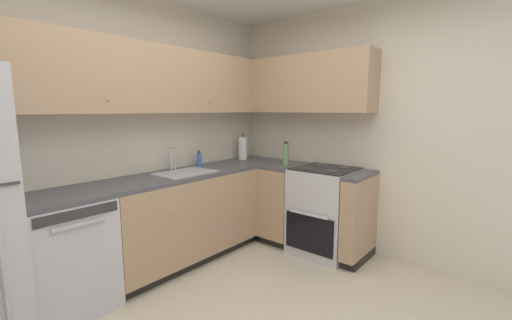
{
  "coord_description": "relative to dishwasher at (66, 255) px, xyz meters",
  "views": [
    {
      "loc": [
        -1.56,
        -1.22,
        1.54
      ],
      "look_at": [
        0.96,
        0.89,
        1.04
      ],
      "focal_mm": 23.31,
      "sensor_mm": 36.0,
      "label": 1
    }
  ],
  "objects": [
    {
      "name": "countertop_back",
      "position": [
        1.11,
        0.0,
        0.46
      ],
      "size": [
        2.81,
        0.6,
        0.03
      ],
      "primitive_type": "cube",
      "color": "#4C4C51",
      "rests_on": "lower_cabinets_back"
    },
    {
      "name": "faucet",
      "position": [
        1.14,
        0.18,
        0.62
      ],
      "size": [
        0.07,
        0.16,
        0.25
      ],
      "color": "silver",
      "rests_on": "countertop_back"
    },
    {
      "name": "oven_range",
      "position": [
        2.23,
        -1.0,
        0.02
      ],
      "size": [
        0.68,
        0.62,
        1.06
      ],
      "color": "silver",
      "rests_on": "ground_plane"
    },
    {
      "name": "wall_right",
      "position": [
        2.54,
        -1.44,
        0.87
      ],
      "size": [
        0.05,
        3.58,
        2.61
      ],
      "primitive_type": "cube",
      "color": "beige",
      "rests_on": "ground_plane"
    },
    {
      "name": "lower_cabinets_back",
      "position": [
        1.11,
        0.0,
        0.0
      ],
      "size": [
        1.61,
        0.62,
        0.88
      ],
      "color": "tan",
      "rests_on": "ground_plane"
    },
    {
      "name": "dishwasher",
      "position": [
        0.0,
        0.0,
        0.0
      ],
      "size": [
        0.6,
        0.63,
        0.88
      ],
      "color": "silver",
      "rests_on": "ground_plane"
    },
    {
      "name": "wall_back",
      "position": [
        0.66,
        0.33,
        0.87
      ],
      "size": [
        3.81,
        0.05,
        2.61
      ],
      "primitive_type": "cube",
      "color": "beige",
      "rests_on": "ground_plane"
    },
    {
      "name": "upper_cabinets_right",
      "position": [
        2.35,
        -0.56,
        1.38
      ],
      "size": [
        0.32,
        1.72,
        0.62
      ],
      "color": "tan"
    },
    {
      "name": "lower_cabinets_right",
      "position": [
        2.22,
        -0.75,
        0.0
      ],
      "size": [
        0.62,
        1.17,
        0.88
      ],
      "color": "tan",
      "rests_on": "ground_plane"
    },
    {
      "name": "oil_bottle",
      "position": [
        2.21,
        -0.49,
        0.6
      ],
      "size": [
        0.07,
        0.07,
        0.26
      ],
      "color": "#729E66",
      "rests_on": "countertop_right"
    },
    {
      "name": "upper_cabinets_back",
      "position": [
        0.95,
        0.14,
        1.38
      ],
      "size": [
        2.49,
        0.34,
        0.62
      ],
      "color": "tan"
    },
    {
      "name": "countertop_right",
      "position": [
        2.21,
        -0.75,
        0.46
      ],
      "size": [
        0.6,
        1.17,
        0.03
      ],
      "color": "#4C4C51",
      "rests_on": "lower_cabinets_right"
    },
    {
      "name": "paper_towel_roll",
      "position": [
        2.2,
        0.16,
        0.61
      ],
      "size": [
        0.11,
        0.11,
        0.34
      ],
      "color": "white",
      "rests_on": "countertop_back"
    },
    {
      "name": "sink",
      "position": [
        1.14,
        -0.03,
        0.43
      ],
      "size": [
        0.56,
        0.4,
        0.1
      ],
      "color": "#B7B7BC",
      "rests_on": "countertop_back"
    },
    {
      "name": "soap_bottle",
      "position": [
        1.5,
        0.18,
        0.55
      ],
      "size": [
        0.06,
        0.06,
        0.17
      ],
      "color": "#3F72BF",
      "rests_on": "countertop_back"
    }
  ]
}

